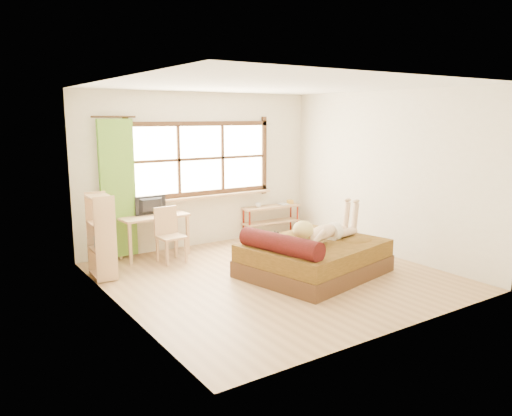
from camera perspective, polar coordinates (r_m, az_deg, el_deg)
floor at (r=7.31m, az=2.15°, el=-7.80°), size 4.50×4.50×0.00m
ceiling at (r=6.95m, az=2.30°, el=13.84°), size 4.50×4.50×0.00m
wall_back at (r=8.91m, az=-6.33°, el=4.34°), size 4.50×0.00×4.50m
wall_front at (r=5.37m, az=16.46°, el=-0.04°), size 4.50×0.00×4.50m
wall_left at (r=5.98m, az=-15.51°, el=1.04°), size 0.00×4.50×4.50m
wall_right at (r=8.51m, az=14.60°, el=3.79°), size 0.00×4.50×4.50m
window at (r=8.87m, az=-6.26°, el=5.35°), size 2.80×0.16×1.46m
curtain at (r=8.23m, az=-15.53°, el=2.12°), size 0.55×0.10×2.20m
bed at (r=7.35m, az=6.41°, el=-5.63°), size 2.21×1.92×0.73m
woman at (r=7.32m, az=7.87°, el=-1.60°), size 1.40×0.66×0.58m
kitten at (r=6.94m, az=1.62°, el=-3.64°), size 0.31×0.17×0.23m
desk at (r=8.33m, az=-11.61°, el=-1.44°), size 1.14×0.58×0.69m
monitor at (r=8.33m, az=-11.80°, el=0.28°), size 0.54×0.10×0.31m
chair at (r=8.05m, az=-9.95°, el=-2.65°), size 0.41×0.41×0.87m
pipe_shelf at (r=9.63m, az=1.78°, el=-0.66°), size 1.19×0.37×0.67m
cup at (r=9.42m, az=0.24°, el=0.32°), size 0.12×0.12×0.09m
book at (r=9.71m, az=2.69°, el=0.41°), size 0.19×0.24×0.02m
bookshelf at (r=7.43m, az=-17.27°, el=-3.06°), size 0.32×0.54×1.21m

